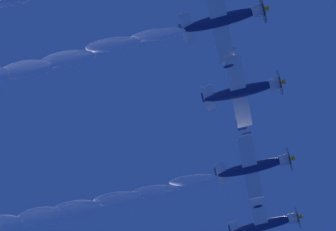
# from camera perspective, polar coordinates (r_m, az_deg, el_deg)

# --- Properties ---
(airplane_lead) EXTENTS (8.63, 9.28, 2.90)m
(airplane_lead) POSITION_cam_1_polar(r_m,az_deg,el_deg) (91.48, 7.30, -8.06)
(airplane_lead) COLOR navy
(airplane_left_wingman) EXTENTS (8.65, 9.20, 3.19)m
(airplane_left_wingman) POSITION_cam_1_polar(r_m,az_deg,el_deg) (83.39, 6.48, -3.82)
(airplane_left_wingman) COLOR navy
(airplane_right_wingman) EXTENTS (8.64, 9.22, 3.07)m
(airplane_right_wingman) POSITION_cam_1_polar(r_m,az_deg,el_deg) (79.18, 5.64, 1.85)
(airplane_right_wingman) COLOR navy
(airplane_outer_left) EXTENTS (8.65, 9.27, 3.16)m
(airplane_outer_left) POSITION_cam_1_polar(r_m,az_deg,el_deg) (73.97, 4.22, 7.17)
(airplane_outer_left) COLOR navy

